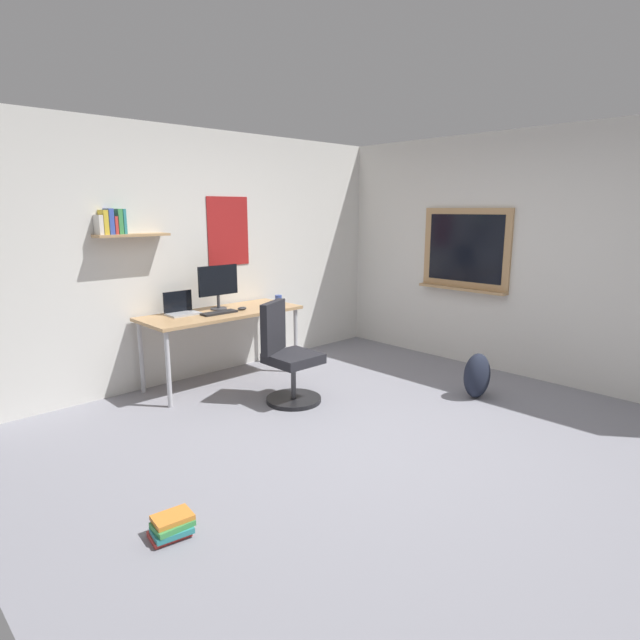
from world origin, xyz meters
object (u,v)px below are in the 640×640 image
at_px(laptop, 181,309).
at_px(keyboard, 219,313).
at_px(computer_mouse, 242,308).
at_px(book_stack_on_floor, 172,527).
at_px(desk, 222,318).
at_px(monitor_primary, 218,284).
at_px(office_chair, 287,359).
at_px(coffee_mug, 278,299).
at_px(backpack, 477,376).

distance_m(laptop, keyboard, 0.38).
xyz_separation_m(computer_mouse, book_stack_on_floor, (-1.90, -1.98, -0.71)).
xyz_separation_m(desk, monitor_primary, (0.04, 0.11, 0.34)).
bearing_deg(office_chair, coffee_mug, 54.90).
height_order(office_chair, computer_mouse, office_chair).
distance_m(laptop, backpack, 2.98).
height_order(keyboard, coffee_mug, coffee_mug).
bearing_deg(backpack, book_stack_on_floor, 179.59).
bearing_deg(computer_mouse, monitor_primary, 129.10).
distance_m(coffee_mug, backpack, 2.27).
relative_size(office_chair, coffee_mug, 10.33).
bearing_deg(office_chair, desk, 97.71).
bearing_deg(book_stack_on_floor, office_chair, 32.59).
relative_size(monitor_primary, computer_mouse, 4.46).
xyz_separation_m(keyboard, book_stack_on_floor, (-1.62, -1.98, -0.71)).
distance_m(desk, computer_mouse, 0.23).
relative_size(office_chair, backpack, 2.17).
xyz_separation_m(office_chair, monitor_primary, (-0.08, 1.00, 0.62)).
xyz_separation_m(desk, backpack, (1.50, -2.08, -0.47)).
relative_size(office_chair, laptop, 3.06).
height_order(computer_mouse, coffee_mug, coffee_mug).
distance_m(office_chair, keyboard, 0.91).
bearing_deg(monitor_primary, desk, -110.88).
bearing_deg(keyboard, book_stack_on_floor, -129.31).
bearing_deg(computer_mouse, desk, 157.05).
bearing_deg(laptop, office_chair, -64.88).
xyz_separation_m(office_chair, computer_mouse, (0.08, 0.81, 0.36)).
height_order(office_chair, monitor_primary, monitor_primary).
bearing_deg(monitor_primary, coffee_mug, -11.70).
bearing_deg(computer_mouse, backpack, -56.83).
bearing_deg(coffee_mug, office_chair, -125.10).
distance_m(monitor_primary, keyboard, 0.35).
bearing_deg(backpack, computer_mouse, 123.17).
relative_size(monitor_primary, backpack, 1.06).
bearing_deg(computer_mouse, keyboard, 180.00).
relative_size(desk, monitor_primary, 3.56).
relative_size(keyboard, computer_mouse, 3.56).
distance_m(monitor_primary, book_stack_on_floor, 2.95).
bearing_deg(laptop, computer_mouse, -22.87).
xyz_separation_m(keyboard, computer_mouse, (0.28, 0.00, 0.01)).
bearing_deg(book_stack_on_floor, coffee_mug, 39.85).
relative_size(laptop, coffee_mug, 3.37).
height_order(laptop, keyboard, laptop).
height_order(laptop, book_stack_on_floor, laptop).
xyz_separation_m(monitor_primary, backpack, (1.46, -2.19, -0.81)).
bearing_deg(desk, keyboard, -134.70).
distance_m(keyboard, backpack, 2.61).
xyz_separation_m(keyboard, coffee_mug, (0.81, 0.05, 0.04)).
height_order(keyboard, backpack, keyboard).
height_order(monitor_primary, book_stack_on_floor, monitor_primary).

